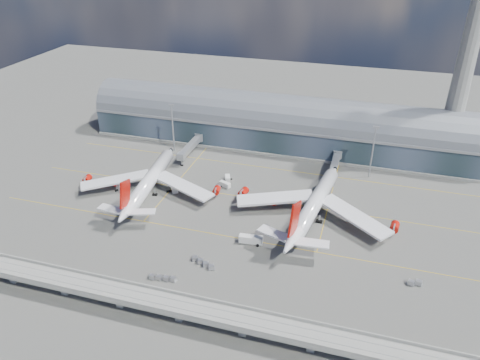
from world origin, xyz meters
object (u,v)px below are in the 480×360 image
(floodlight_mast_right, at_px, (373,151))
(cargo_train_2, at_px, (415,283))
(service_truck_5, at_px, (225,185))
(service_truck_4, at_px, (228,179))
(control_tower, at_px, (467,59))
(cargo_train_0, at_px, (163,278))
(airliner_left, at_px, (149,182))
(service_truck_2, at_px, (251,240))
(cargo_train_1, at_px, (203,263))
(service_truck_0, at_px, (174,187))
(airliner_right, at_px, (314,206))
(floodlight_mast_left, at_px, (173,127))
(service_truck_1, at_px, (121,188))
(service_truck_3, at_px, (293,229))

(floodlight_mast_right, relative_size, cargo_train_2, 4.90)
(service_truck_5, bearing_deg, service_truck_4, 28.19)
(control_tower, relative_size, cargo_train_0, 10.53)
(service_truck_5, relative_size, cargo_train_2, 1.09)
(airliner_left, xyz_separation_m, service_truck_2, (53.11, -22.79, -4.12))
(control_tower, relative_size, cargo_train_1, 10.30)
(service_truck_4, relative_size, cargo_train_0, 0.53)
(control_tower, height_order, service_truck_0, control_tower)
(floodlight_mast_right, relative_size, service_truck_2, 2.82)
(airliner_right, bearing_deg, airliner_left, -171.34)
(service_truck_2, bearing_deg, floodlight_mast_left, 36.94)
(floodlight_mast_left, distance_m, service_truck_2, 90.76)
(service_truck_1, bearing_deg, airliner_left, -57.16)
(service_truck_4, xyz_separation_m, service_truck_5, (0.51, -5.59, -0.06))
(airliner_right, xyz_separation_m, service_truck_1, (-86.09, -2.85, -4.38))
(cargo_train_1, xyz_separation_m, cargo_train_2, (71.07, 10.47, 0.00))
(control_tower, xyz_separation_m, floodlight_mast_left, (-135.00, -28.00, -38.00))
(cargo_train_0, height_order, cargo_train_2, cargo_train_2)
(service_truck_1, xyz_separation_m, cargo_train_1, (53.82, -38.17, -0.50))
(floodlight_mast_right, distance_m, airliner_left, 102.86)
(floodlight_mast_left, bearing_deg, floodlight_mast_right, 0.00)
(control_tower, relative_size, service_truck_2, 11.29)
(control_tower, height_order, cargo_train_2, control_tower)
(floodlight_mast_left, distance_m, service_truck_3, 93.38)
(floodlight_mast_right, relative_size, service_truck_4, 4.96)
(service_truck_3, height_order, cargo_train_0, service_truck_3)
(service_truck_1, bearing_deg, service_truck_4, -37.32)
(service_truck_3, bearing_deg, service_truck_4, 145.42)
(cargo_train_1, relative_size, cargo_train_2, 1.91)
(floodlight_mast_left, height_order, airliner_left, floodlight_mast_left)
(airliner_left, relative_size, service_truck_2, 7.30)
(service_truck_3, distance_m, cargo_train_1, 38.86)
(service_truck_3, xyz_separation_m, cargo_train_1, (-26.51, -28.40, -0.67))
(cargo_train_0, height_order, cargo_train_1, cargo_train_1)
(airliner_right, bearing_deg, service_truck_2, -121.56)
(service_truck_4, xyz_separation_m, cargo_train_1, (10.54, -60.17, -0.49))
(floodlight_mast_left, bearing_deg, airliner_left, -80.56)
(floodlight_mast_left, distance_m, cargo_train_2, 140.16)
(airliner_right, distance_m, service_truck_2, 31.24)
(service_truck_4, distance_m, cargo_train_0, 71.57)
(cargo_train_2, bearing_deg, service_truck_2, 98.94)
(service_truck_1, xyz_separation_m, service_truck_2, (66.48, -21.13, 0.30))
(floodlight_mast_right, bearing_deg, floodlight_mast_left, 180.00)
(service_truck_3, bearing_deg, floodlight_mast_left, 149.35)
(service_truck_0, distance_m, cargo_train_2, 107.91)
(floodlight_mast_right, xyz_separation_m, airliner_right, (-19.98, -42.69, -7.87))
(floodlight_mast_right, bearing_deg, service_truck_3, -114.95)
(airliner_left, height_order, cargo_train_1, airliner_left)
(floodlight_mast_left, distance_m, cargo_train_1, 97.21)
(airliner_right, distance_m, cargo_train_2, 49.63)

